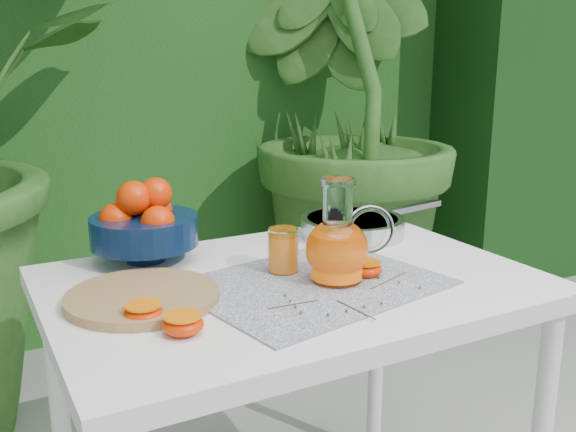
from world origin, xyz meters
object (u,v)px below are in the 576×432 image
white_table (292,314)px  saute_pan (354,225)px  cutting_board (143,297)px  juice_pitcher (338,246)px  fruit_bowl (143,224)px

white_table → saute_pan: bearing=35.5°
cutting_board → juice_pitcher: size_ratio=1.36×
saute_pan → fruit_bowl: bearing=174.6°
fruit_bowl → juice_pitcher: bearing=-46.9°
white_table → juice_pitcher: size_ratio=4.66×
saute_pan → white_table: bearing=-144.5°
cutting_board → saute_pan: saute_pan is taller
fruit_bowl → juice_pitcher: (0.31, -0.33, -0.01)m
fruit_bowl → juice_pitcher: juice_pitcher is taller
fruit_bowl → cutting_board: bearing=-107.0°
white_table → cutting_board: size_ratio=3.43×
white_table → saute_pan: size_ratio=2.06×
juice_pitcher → saute_pan: 0.36m
juice_pitcher → saute_pan: bearing=51.0°
juice_pitcher → cutting_board: bearing=167.4°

